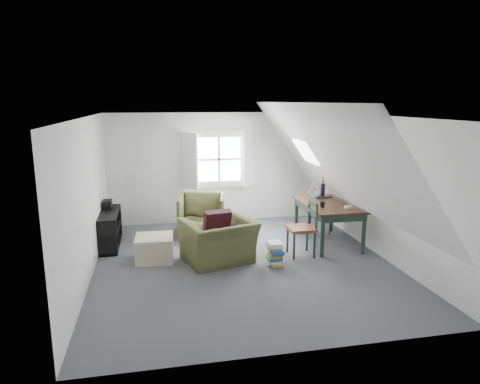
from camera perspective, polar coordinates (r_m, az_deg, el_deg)
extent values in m
plane|color=#49494E|center=(7.50, 0.46, -9.44)|extent=(5.50, 5.50, 0.00)
plane|color=white|center=(6.99, 0.50, 10.01)|extent=(5.50, 5.50, 0.00)
plane|color=silver|center=(9.80, -2.85, 3.24)|extent=(5.00, 0.00, 5.00)
plane|color=silver|center=(4.58, 7.66, -7.17)|extent=(5.00, 0.00, 5.00)
plane|color=silver|center=(7.07, -19.76, -0.91)|extent=(0.00, 5.50, 5.50)
plane|color=silver|center=(8.03, 18.22, 0.68)|extent=(0.00, 5.50, 5.50)
plane|color=white|center=(6.90, -12.24, 3.66)|extent=(3.19, 5.50, 4.48)
plane|color=white|center=(7.52, 12.15, 4.34)|extent=(3.19, 5.50, 4.48)
cube|color=white|center=(9.76, -2.85, 4.39)|extent=(1.30, 0.04, 1.30)
cube|color=white|center=(9.52, -6.76, 4.13)|extent=(0.35, 0.35, 1.25)
cube|color=white|center=(9.72, 1.27, 4.37)|extent=(0.35, 0.35, 1.25)
cube|color=white|center=(9.75, -2.84, 4.38)|extent=(1.00, 0.02, 1.00)
cube|color=white|center=(9.73, -2.82, 4.36)|extent=(1.08, 0.04, 0.05)
cube|color=white|center=(9.73, -2.82, 4.36)|extent=(0.05, 0.04, 1.08)
cube|color=white|center=(8.72, 8.74, 5.30)|extent=(0.35, 0.75, 0.47)
imported|color=#474B29|center=(7.58, -2.85, -9.24)|extent=(1.39, 1.29, 0.75)
imported|color=#474B29|center=(9.05, -5.10, -5.68)|extent=(1.07, 1.09, 0.86)
cube|color=#3B101C|center=(7.51, -3.07, -4.13)|extent=(0.51, 0.36, 0.49)
cube|color=#B9AD8C|center=(7.72, -11.34, -7.35)|extent=(0.68, 0.68, 0.43)
cube|color=black|center=(8.48, 11.71, -1.60)|extent=(0.97, 1.61, 0.04)
cube|color=#1F342B|center=(8.50, 11.68, -2.16)|extent=(0.86, 1.51, 0.13)
cylinder|color=#1F342B|center=(7.79, 10.94, -5.86)|extent=(0.08, 0.08, 0.76)
cylinder|color=#1F342B|center=(8.12, 16.17, -5.38)|extent=(0.08, 0.08, 0.76)
cylinder|color=#1F342B|center=(9.09, 7.51, -3.15)|extent=(0.08, 0.08, 0.76)
cylinder|color=#1F342B|center=(9.37, 12.13, -2.85)|extent=(0.08, 0.08, 0.76)
sphere|color=silver|center=(8.79, 9.71, -0.03)|extent=(0.23, 0.23, 0.23)
cylinder|color=silver|center=(8.76, 9.74, 0.93)|extent=(0.07, 0.07, 0.13)
cylinder|color=black|center=(8.97, 10.97, 0.24)|extent=(0.09, 0.09, 0.28)
cylinder|color=#3F2D1E|center=(8.92, 11.05, 2.16)|extent=(0.03, 0.06, 0.50)
cylinder|color=#3F2D1E|center=(8.93, 11.12, 2.17)|extent=(0.05, 0.07, 0.50)
cylinder|color=#3F2D1E|center=(8.90, 11.01, 2.14)|extent=(0.06, 0.08, 0.49)
imported|color=black|center=(8.11, 10.91, -2.03)|extent=(0.13, 0.13, 0.10)
cube|color=white|center=(8.15, 14.25, -1.96)|extent=(0.13, 0.10, 0.04)
cube|color=brown|center=(9.15, 10.64, -2.90)|extent=(0.39, 0.39, 0.05)
cylinder|color=#1F342B|center=(9.40, 11.13, -3.90)|extent=(0.03, 0.03, 0.40)
cylinder|color=#1F342B|center=(9.12, 11.89, -4.43)|extent=(0.03, 0.03, 0.40)
cylinder|color=#1F342B|center=(9.29, 9.31, -4.03)|extent=(0.03, 0.03, 0.40)
cylinder|color=#1F342B|center=(9.00, 10.02, -4.57)|extent=(0.03, 0.03, 0.40)
cylinder|color=#1F342B|center=(9.00, 12.06, -1.86)|extent=(0.03, 0.03, 0.42)
cylinder|color=#1F342B|center=(8.88, 10.17, -1.97)|extent=(0.03, 0.03, 0.42)
cube|color=#1F342B|center=(8.90, 11.16, -0.86)|extent=(0.32, 0.03, 0.07)
cube|color=#1F342B|center=(8.92, 11.13, -1.62)|extent=(0.32, 0.03, 0.06)
cube|color=brown|center=(7.79, 8.16, -4.83)|extent=(0.47, 0.47, 0.06)
cylinder|color=#1F342B|center=(7.98, 6.35, -6.34)|extent=(0.04, 0.04, 0.48)
cylinder|color=#1F342B|center=(8.10, 8.93, -6.13)|extent=(0.04, 0.04, 0.48)
cylinder|color=#1F342B|center=(7.64, 7.22, -7.21)|extent=(0.04, 0.04, 0.48)
cylinder|color=#1F342B|center=(7.77, 9.90, -6.98)|extent=(0.04, 0.04, 0.48)
cylinder|color=#1F342B|center=(7.97, 9.20, -2.64)|extent=(0.04, 0.04, 0.50)
cylinder|color=#1F342B|center=(7.63, 10.20, -3.35)|extent=(0.04, 0.04, 0.50)
cube|color=#1F342B|center=(7.75, 9.74, -1.55)|extent=(0.03, 0.38, 0.09)
cube|color=#1F342B|center=(7.78, 9.70, -2.59)|extent=(0.03, 0.38, 0.07)
cube|color=black|center=(8.75, -17.13, -6.70)|extent=(0.44, 1.31, 0.03)
cube|color=black|center=(8.66, -17.25, -4.75)|extent=(0.44, 1.31, 0.03)
cube|color=black|center=(8.57, -17.39, -2.65)|extent=(0.44, 1.31, 0.03)
cube|color=black|center=(8.05, -17.68, -6.04)|extent=(0.44, 0.03, 0.66)
cube|color=black|center=(9.27, -16.88, -3.62)|extent=(0.44, 0.03, 0.66)
cube|color=#264C99|center=(8.35, -17.42, -6.75)|extent=(0.20, 0.22, 0.24)
cube|color=red|center=(8.82, -17.11, -5.74)|extent=(0.20, 0.26, 0.24)
cube|color=white|center=(8.41, -17.45, -4.32)|extent=(0.20, 0.24, 0.22)
cube|color=black|center=(8.79, -17.27, -1.63)|extent=(0.18, 0.24, 0.19)
cube|color=#B29933|center=(7.45, 4.82, -9.52)|extent=(0.21, 0.28, 0.03)
cube|color=white|center=(7.44, 4.58, -9.25)|extent=(0.27, 0.31, 0.03)
cube|color=white|center=(7.42, 4.92, -9.03)|extent=(0.23, 0.30, 0.04)
cube|color=#337F4C|center=(7.40, 4.52, -8.82)|extent=(0.23, 0.28, 0.03)
cube|color=#264C99|center=(7.38, 4.74, -8.67)|extent=(0.25, 0.32, 0.02)
cube|color=#B29933|center=(7.39, 4.69, -8.43)|extent=(0.21, 0.28, 0.03)
cube|color=#B29933|center=(7.40, 4.70, -8.15)|extent=(0.25, 0.31, 0.04)
cube|color=#264C99|center=(7.35, 4.98, -7.98)|extent=(0.25, 0.32, 0.04)
cube|color=#264C99|center=(7.33, 4.83, -7.73)|extent=(0.25, 0.31, 0.03)
cube|color=#B29933|center=(7.37, 4.66, -7.35)|extent=(0.23, 0.29, 0.04)
cube|color=white|center=(7.34, 4.60, -7.09)|extent=(0.23, 0.26, 0.04)
cube|color=white|center=(7.34, 4.63, -6.79)|extent=(0.23, 0.28, 0.03)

